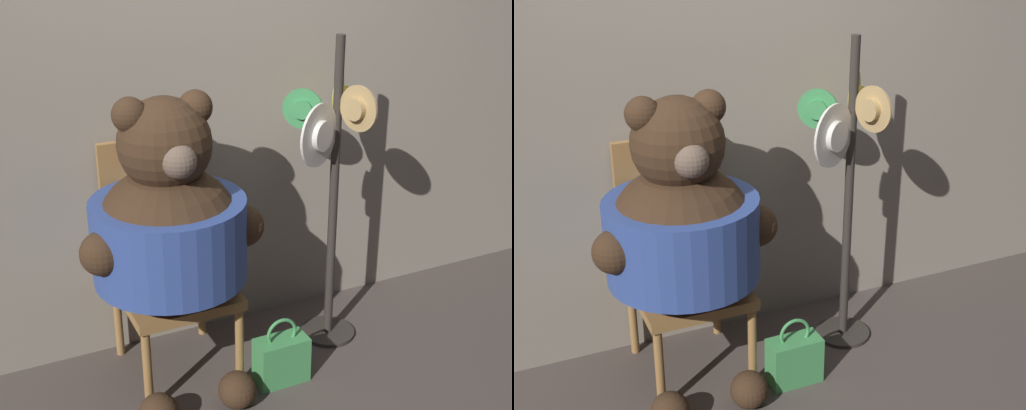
% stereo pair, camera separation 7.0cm
% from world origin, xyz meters
% --- Properties ---
extents(ground_plane, '(14.00, 14.00, 0.00)m').
position_xyz_m(ground_plane, '(0.00, 0.00, 0.00)').
color(ground_plane, '#4C423D').
extents(wall_back, '(8.00, 0.10, 2.26)m').
position_xyz_m(wall_back, '(0.00, 0.76, 1.13)').
color(wall_back, gray).
rests_on(wall_back, ground_plane).
extents(chair, '(0.50, 0.54, 1.10)m').
position_xyz_m(chair, '(-0.28, 0.50, 0.55)').
color(chair, '#9E703D').
rests_on(chair, ground_plane).
extents(teddy_bear, '(0.81, 0.72, 1.38)m').
position_xyz_m(teddy_bear, '(-0.32, 0.31, 0.79)').
color(teddy_bear, '#3D2819').
rests_on(teddy_bear, ground_plane).
extents(hat_display_rack, '(0.42, 0.42, 1.55)m').
position_xyz_m(hat_display_rack, '(0.50, 0.35, 0.90)').
color(hat_display_rack, '#332D28').
rests_on(hat_display_rack, ground_plane).
extents(handbag_on_ground, '(0.25, 0.13, 0.34)m').
position_xyz_m(handbag_on_ground, '(0.12, 0.10, 0.12)').
color(handbag_on_ground, '#479E56').
rests_on(handbag_on_ground, ground_plane).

